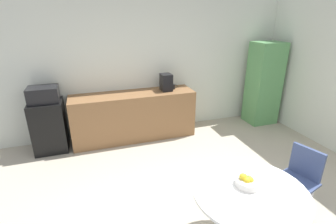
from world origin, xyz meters
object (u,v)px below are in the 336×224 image
round_table (248,201)px  coffee_maker (166,82)px  mini_fridge (49,126)px  chair_navy (301,173)px  locker_cabinet (264,84)px  microwave (43,95)px  fruit_bowl (248,181)px  mug_white (173,87)px

round_table → coffee_maker: bearing=88.3°
mini_fridge → round_table: mini_fridge is taller
chair_navy → locker_cabinet: bearing=61.5°
microwave → fruit_bowl: bearing=-53.2°
mug_white → coffee_maker: 0.20m
chair_navy → coffee_maker: 2.76m
mini_fridge → round_table: 3.52m
microwave → round_table: bearing=-54.0°
chair_navy → fruit_bowl: size_ratio=3.35×
coffee_maker → mug_white: bearing=16.1°
round_table → mug_white: 2.93m
mini_fridge → round_table: (2.06, -2.85, 0.14)m
mini_fridge → fruit_bowl: (2.08, -2.78, 0.32)m
chair_navy → microwave: bearing=139.3°
locker_cabinet → coffee_maker: (-2.18, 0.10, 0.19)m
locker_cabinet → microwave: bearing=178.7°
locker_cabinet → round_table: size_ratio=1.60×
microwave → locker_cabinet: 4.33m
round_table → chair_navy: bearing=16.7°
mini_fridge → mug_white: (2.31, 0.05, 0.50)m
fruit_bowl → coffee_maker: size_ratio=0.77×
chair_navy → coffee_maker: size_ratio=2.59×
chair_navy → round_table: bearing=-163.3°
mini_fridge → fruit_bowl: size_ratio=3.62×
round_table → coffee_maker: size_ratio=3.42×
round_table → mug_white: bearing=85.1°
coffee_maker → round_table: bearing=-91.7°
locker_cabinet → coffee_maker: locker_cabinet is taller
mini_fridge → microwave: size_ratio=1.87×
mini_fridge → round_table: bearing=-54.0°
microwave → chair_navy: bearing=-40.7°
mug_white → coffee_maker: (-0.16, -0.05, 0.11)m
coffee_maker → fruit_bowl: bearing=-91.5°
fruit_bowl → coffee_maker: bearing=88.5°
microwave → fruit_bowl: 3.48m
round_table → locker_cabinet: bearing=50.5°
mini_fridge → microwave: 0.58m
coffee_maker → locker_cabinet: bearing=-2.6°
mug_white → fruit_bowl: bearing=-94.8°
mug_white → chair_navy: bearing=-75.6°
locker_cabinet → fruit_bowl: size_ratio=7.06×
mini_fridge → coffee_maker: size_ratio=2.80×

